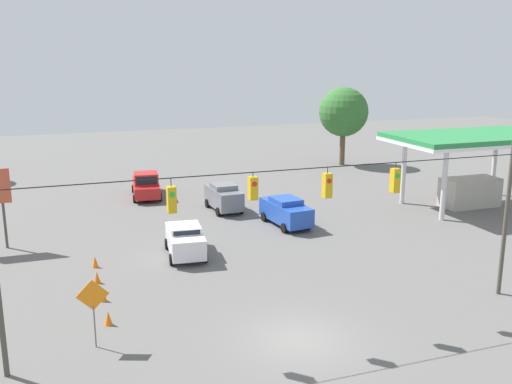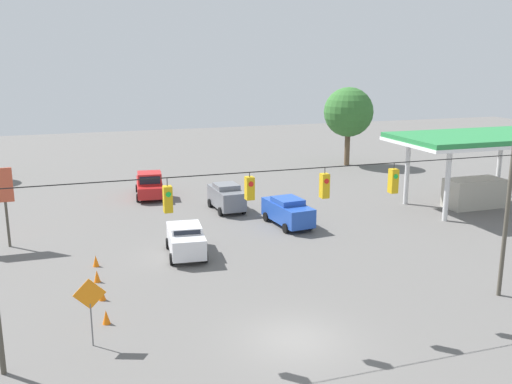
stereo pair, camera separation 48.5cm
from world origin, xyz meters
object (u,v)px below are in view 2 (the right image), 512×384
at_px(work_zone_sign, 90,299).
at_px(sedan_white_withflow_mid, 186,239).
at_px(traffic_cone_third, 97,276).
at_px(traffic_cone_nearest, 106,317).
at_px(pickup_truck_red_withflow_deep, 150,185).
at_px(tree_horizon_right, 348,112).
at_px(traffic_cone_fourth, 96,261).
at_px(overhead_signal_span, 288,217).
at_px(sedan_grey_oncoming_deep, 226,197).
at_px(sedan_blue_oncoming_far, 288,211).
at_px(gas_station, 477,155).
at_px(traffic_cone_second, 102,294).

bearing_deg(work_zone_sign, sedan_white_withflow_mid, -121.31).
bearing_deg(traffic_cone_third, traffic_cone_nearest, 91.15).
height_order(pickup_truck_red_withflow_deep, tree_horizon_right, tree_horizon_right).
xyz_separation_m(sedan_white_withflow_mid, traffic_cone_nearest, (5.03, 7.55, -0.64)).
bearing_deg(sedan_white_withflow_mid, traffic_cone_fourth, 3.03).
height_order(overhead_signal_span, traffic_cone_nearest, overhead_signal_span).
height_order(traffic_cone_nearest, traffic_cone_third, same).
bearing_deg(traffic_cone_nearest, sedan_grey_oncoming_deep, -121.26).
bearing_deg(sedan_white_withflow_mid, traffic_cone_nearest, 56.30).
height_order(sedan_blue_oncoming_far, traffic_cone_third, sedan_blue_oncoming_far).
bearing_deg(overhead_signal_span, tree_horizon_right, -121.01).
relative_size(pickup_truck_red_withflow_deep, sedan_white_withflow_mid, 1.25).
relative_size(sedan_blue_oncoming_far, traffic_cone_nearest, 7.48).
bearing_deg(gas_station, tree_horizon_right, -86.73).
bearing_deg(traffic_cone_third, sedan_white_withflow_mid, -153.21).
xyz_separation_m(pickup_truck_red_withflow_deep, work_zone_sign, (5.75, 24.24, 1.01)).
bearing_deg(pickup_truck_red_withflow_deep, gas_station, 153.99).
xyz_separation_m(overhead_signal_span, tree_horizon_right, (-19.75, -32.85, 0.67)).
height_order(overhead_signal_span, tree_horizon_right, tree_horizon_right).
relative_size(sedan_white_withflow_mid, traffic_cone_nearest, 7.03).
relative_size(sedan_grey_oncoming_deep, work_zone_sign, 1.47).
relative_size(traffic_cone_second, traffic_cone_third, 1.00).
bearing_deg(traffic_cone_fourth, pickup_truck_red_withflow_deep, -108.68).
distance_m(traffic_cone_third, work_zone_sign, 6.97).
bearing_deg(work_zone_sign, sedan_blue_oncoming_far, -135.92).
xyz_separation_m(traffic_cone_third, gas_station, (-28.11, -6.31, 3.74)).
height_order(overhead_signal_span, work_zone_sign, overhead_signal_span).
bearing_deg(sedan_white_withflow_mid, work_zone_sign, 58.69).
distance_m(sedan_white_withflow_mid, tree_horizon_right, 31.68).
xyz_separation_m(traffic_cone_nearest, tree_horizon_right, (-26.94, -29.97, 5.24)).
relative_size(sedan_grey_oncoming_deep, sedan_blue_oncoming_far, 0.88).
xyz_separation_m(overhead_signal_span, sedan_grey_oncoming_deep, (-2.71, -19.20, -3.84)).
height_order(traffic_cone_second, traffic_cone_third, same).
bearing_deg(gas_station, sedan_blue_oncoming_far, 0.13).
distance_m(pickup_truck_red_withflow_deep, traffic_cone_second, 20.51).
bearing_deg(traffic_cone_fourth, tree_horizon_right, -139.92).
distance_m(sedan_white_withflow_mid, gas_station, 23.48).
xyz_separation_m(traffic_cone_second, traffic_cone_third, (0.09, -2.37, 0.00)).
distance_m(traffic_cone_second, gas_station, 29.56).
distance_m(traffic_cone_nearest, work_zone_sign, 2.53).
relative_size(overhead_signal_span, traffic_cone_nearest, 34.93).
bearing_deg(traffic_cone_third, traffic_cone_second, 92.29).
relative_size(traffic_cone_fourth, gas_station, 0.05).
relative_size(sedan_grey_oncoming_deep, gas_station, 0.33).
bearing_deg(traffic_cone_nearest, overhead_signal_span, 158.16).
distance_m(sedan_white_withflow_mid, traffic_cone_nearest, 9.09).
xyz_separation_m(traffic_cone_second, work_zone_sign, (0.64, 4.38, 1.67)).
relative_size(traffic_cone_third, work_zone_sign, 0.22).
bearing_deg(tree_horizon_right, sedan_grey_oncoming_deep, 38.71).
relative_size(gas_station, work_zone_sign, 4.41).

